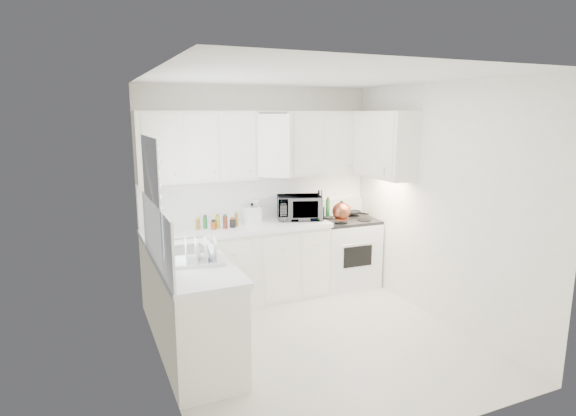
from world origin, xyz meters
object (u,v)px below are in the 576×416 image
rice_cooker (252,213)px  dish_rack (200,250)px  stove (346,243)px  microwave (299,205)px  tea_kettle (341,210)px  utensil_crock (320,205)px

rice_cooker → dish_rack: 1.63m
stove → rice_cooker: size_ratio=4.64×
microwave → dish_rack: size_ratio=1.26×
tea_kettle → dish_rack: size_ratio=0.66×
dish_rack → rice_cooker: bearing=63.6°
tea_kettle → utensil_crock: bearing=171.6°
microwave → utensil_crock: utensil_crock is taller
stove → tea_kettle: 0.55m
stove → dish_rack: 2.59m
utensil_crock → dish_rack: size_ratio=0.91×
dish_rack → tea_kettle: bearing=36.6°
tea_kettle → dish_rack: 2.31m
microwave → dish_rack: (-1.58, -1.27, -0.07)m
utensil_crock → dish_rack: 2.12m
tea_kettle → rice_cooker: 1.13m
stove → microwave: microwave is taller
stove → rice_cooker: rice_cooker is taller
rice_cooker → tea_kettle: bearing=0.3°
microwave → utensil_crock: size_ratio=1.39×
stove → utensil_crock: size_ratio=2.92×
utensil_crock → dish_rack: (-1.80, -1.12, -0.08)m
stove → tea_kettle: bearing=-136.0°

